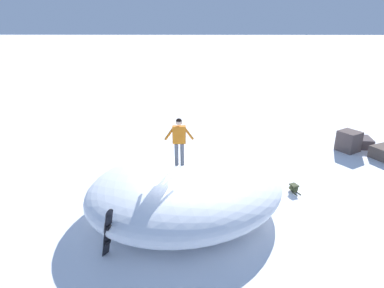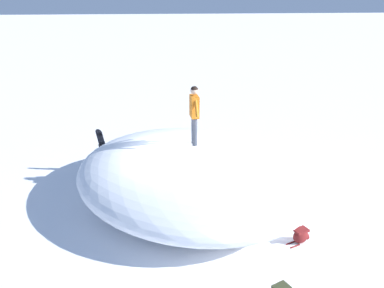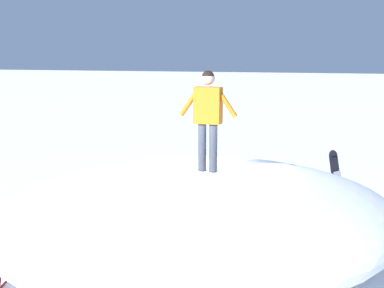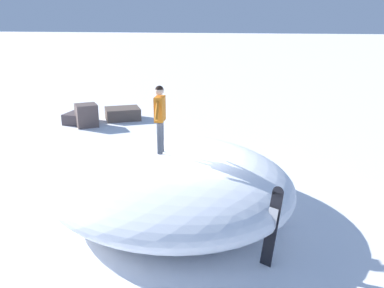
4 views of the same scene
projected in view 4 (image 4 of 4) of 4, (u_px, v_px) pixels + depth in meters
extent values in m
plane|color=white|center=(187.00, 209.00, 11.81)|extent=(240.00, 240.00, 0.00)
ellipsoid|color=white|center=(168.00, 180.00, 11.57)|extent=(9.45, 9.64, 1.70)
cylinder|color=#333842|center=(160.00, 138.00, 10.89)|extent=(0.14, 0.14, 0.83)
cylinder|color=#333842|center=(161.00, 136.00, 11.08)|extent=(0.14, 0.14, 0.83)
cube|color=orange|center=(160.00, 109.00, 10.78)|extent=(0.24, 0.47, 0.62)
sphere|color=beige|center=(159.00, 91.00, 10.65)|extent=(0.23, 0.23, 0.23)
cylinder|color=orange|center=(157.00, 109.00, 10.46)|extent=(0.10, 0.40, 0.51)
cylinder|color=orange|center=(162.00, 104.00, 11.07)|extent=(0.10, 0.40, 0.51)
sphere|color=black|center=(159.00, 90.00, 10.64)|extent=(0.22, 0.22, 0.22)
cube|color=black|center=(271.00, 229.00, 9.07)|extent=(0.42, 0.45, 1.55)
cylinder|color=black|center=(278.00, 193.00, 8.97)|extent=(0.27, 0.21, 0.26)
cube|color=#B2B2B7|center=(272.00, 217.00, 8.99)|extent=(0.24, 0.20, 0.37)
cube|color=black|center=(275.00, 215.00, 9.06)|extent=(0.21, 0.18, 0.12)
cube|color=black|center=(270.00, 241.00, 9.13)|extent=(0.21, 0.18, 0.12)
ellipsoid|color=maroon|center=(114.00, 167.00, 14.50)|extent=(0.49, 0.42, 0.39)
ellipsoid|color=maroon|center=(108.00, 169.00, 14.48)|extent=(0.19, 0.24, 0.19)
cube|color=maroon|center=(114.00, 162.00, 14.45)|extent=(0.41, 0.35, 0.06)
cylinder|color=maroon|center=(121.00, 172.00, 14.52)|extent=(0.28, 0.14, 0.04)
cylinder|color=maroon|center=(121.00, 171.00, 14.67)|extent=(0.28, 0.14, 0.04)
ellipsoid|color=#383D23|center=(159.00, 153.00, 16.03)|extent=(0.48, 0.44, 0.32)
ellipsoid|color=#4B5131|center=(155.00, 155.00, 16.00)|extent=(0.19, 0.26, 0.15)
cube|color=#383D23|center=(159.00, 150.00, 15.99)|extent=(0.40, 0.37, 0.06)
cylinder|color=#383D23|center=(165.00, 157.00, 16.04)|extent=(0.26, 0.14, 0.04)
cylinder|color=#383D23|center=(165.00, 156.00, 16.20)|extent=(0.26, 0.14, 0.04)
cube|color=#514647|center=(80.00, 117.00, 21.26)|extent=(1.29, 1.69, 0.52)
cube|color=brown|center=(123.00, 114.00, 21.88)|extent=(2.09, 1.94, 0.60)
cube|color=brown|center=(87.00, 115.00, 20.45)|extent=(1.32, 1.31, 1.07)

